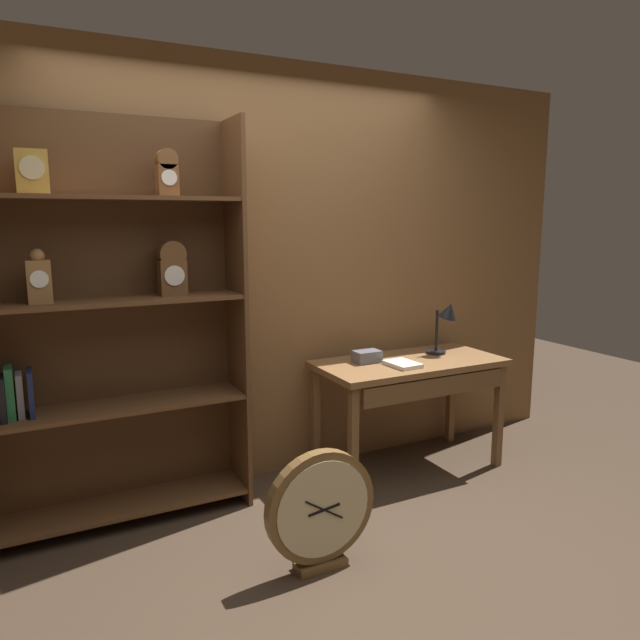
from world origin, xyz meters
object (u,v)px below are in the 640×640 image
(bookshelf, at_px, (107,327))
(workbench, at_px, (411,375))
(round_clock_large, at_px, (321,510))
(desk_lamp, at_px, (446,319))
(open_repair_manual, at_px, (403,364))
(toolbox_small, at_px, (367,356))

(bookshelf, relative_size, workbench, 1.79)
(workbench, bearing_deg, round_clock_large, -144.80)
(bookshelf, bearing_deg, desk_lamp, -4.01)
(desk_lamp, bearing_deg, open_repair_manual, -162.38)
(workbench, bearing_deg, open_repair_manual, -147.86)
(round_clock_large, bearing_deg, toolbox_small, 47.66)
(desk_lamp, height_order, open_repair_manual, desk_lamp)
(open_repair_manual, height_order, round_clock_large, open_repair_manual)
(bookshelf, distance_m, toolbox_small, 1.59)
(toolbox_small, xyz_separation_m, round_clock_large, (-0.77, -0.84, -0.48))
(workbench, xyz_separation_m, round_clock_large, (-1.04, -0.74, -0.35))
(desk_lamp, bearing_deg, workbench, -169.09)
(workbench, relative_size, desk_lamp, 3.35)
(toolbox_small, bearing_deg, workbench, -20.96)
(workbench, bearing_deg, toolbox_small, 159.04)
(workbench, height_order, round_clock_large, workbench)
(desk_lamp, bearing_deg, bookshelf, 175.99)
(round_clock_large, bearing_deg, desk_lamp, 30.34)
(bookshelf, height_order, desk_lamp, bookshelf)
(workbench, bearing_deg, desk_lamp, 10.91)
(bookshelf, xyz_separation_m, desk_lamp, (2.15, -0.15, -0.10))
(open_repair_manual, bearing_deg, workbench, 28.93)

